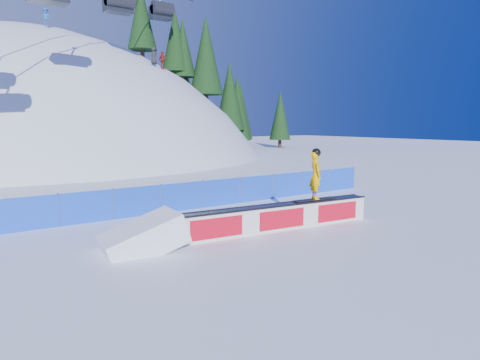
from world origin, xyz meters
TOP-DOWN VIEW (x-y plane):
  - ground at (0.00, 0.00)m, footprint 160.00×160.00m
  - snow_hill at (0.00, 42.00)m, footprint 64.00×64.00m
  - treeline at (22.70, 43.01)m, footprint 21.30×10.28m
  - safety_fence at (0.00, 4.50)m, footprint 22.05×0.05m
  - rail_box at (1.16, -0.42)m, footprint 7.74×1.32m
  - snow_ramp at (-3.64, 0.07)m, footprint 2.64×1.80m
  - snowboarder at (2.79, -0.59)m, footprint 1.84×0.76m
  - distant_skiers at (3.30, 30.33)m, footprint 16.22×6.27m

SIDE VIEW (x-z plane):
  - snow_hill at x=0.00m, z-range -50.00..14.00m
  - ground at x=0.00m, z-range 0.00..0.00m
  - snow_ramp at x=-3.64m, z-range -0.78..0.78m
  - rail_box at x=1.16m, z-range -0.01..0.92m
  - safety_fence at x=0.00m, z-range -0.05..1.25m
  - snowboarder at x=2.79m, z-range 0.91..2.81m
  - treeline at x=22.70m, z-range 0.46..20.39m
  - distant_skiers at x=3.30m, z-range 8.94..14.37m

